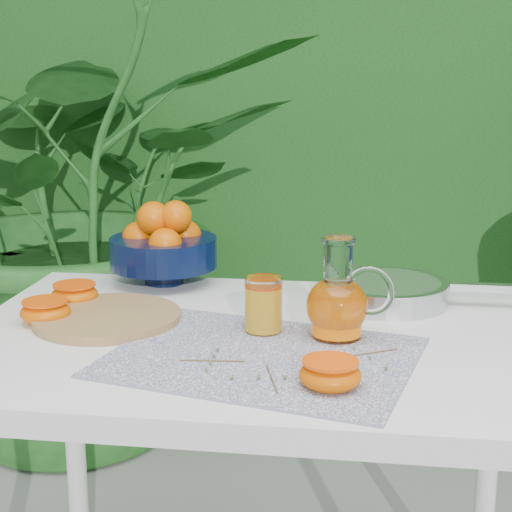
# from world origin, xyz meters

# --- Properties ---
(hedge_backdrop) EXTENTS (8.00, 1.65, 2.50)m
(hedge_backdrop) POSITION_xyz_m (0.06, 2.06, 1.19)
(hedge_backdrop) COLOR #154B17
(hedge_backdrop) RESTS_ON ground
(potted_plant_left) EXTENTS (1.91, 1.91, 1.60)m
(potted_plant_left) POSITION_xyz_m (-0.85, 1.13, 0.80)
(potted_plant_left) COLOR #1D4F1B
(potted_plant_left) RESTS_ON ground
(white_table) EXTENTS (1.00, 0.70, 0.75)m
(white_table) POSITION_xyz_m (-0.14, -0.02, 0.67)
(white_table) COLOR white
(white_table) RESTS_ON ground
(placemat) EXTENTS (0.53, 0.45, 0.00)m
(placemat) POSITION_xyz_m (-0.11, -0.13, 0.75)
(placemat) COLOR #0D114C
(placemat) RESTS_ON white_table
(cutting_board) EXTENTS (0.26, 0.26, 0.02)m
(cutting_board) POSITION_xyz_m (-0.40, 0.01, 0.76)
(cutting_board) COLOR #A4814A
(cutting_board) RESTS_ON white_table
(fruit_bowl) EXTENTS (0.28, 0.28, 0.18)m
(fruit_bowl) POSITION_xyz_m (-0.37, 0.28, 0.83)
(fruit_bowl) COLOR black
(fruit_bowl) RESTS_ON white_table
(juice_pitcher) EXTENTS (0.15, 0.12, 0.17)m
(juice_pitcher) POSITION_xyz_m (0.00, -0.03, 0.81)
(juice_pitcher) COLOR white
(juice_pitcher) RESTS_ON white_table
(juice_tumbler) EXTENTS (0.08, 0.08, 0.09)m
(juice_tumbler) POSITION_xyz_m (-0.12, -0.02, 0.80)
(juice_tumbler) COLOR white
(juice_tumbler) RESTS_ON white_table
(saute_pan) EXTENTS (0.42, 0.24, 0.04)m
(saute_pan) POSITION_xyz_m (0.09, 0.19, 0.77)
(saute_pan) COLOR #B8B7BC
(saute_pan) RESTS_ON white_table
(orange_halves) EXTENTS (0.62, 0.45, 0.04)m
(orange_halves) POSITION_xyz_m (-0.34, -0.05, 0.77)
(orange_halves) COLOR #CF5502
(orange_halves) RESTS_ON white_table
(thyme_sprigs) EXTENTS (0.33, 0.23, 0.01)m
(thyme_sprigs) POSITION_xyz_m (-0.07, -0.17, 0.76)
(thyme_sprigs) COLOR brown
(thyme_sprigs) RESTS_ON white_table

